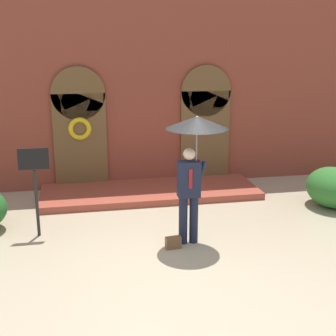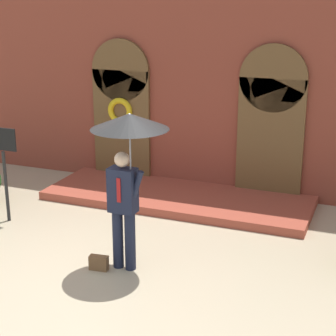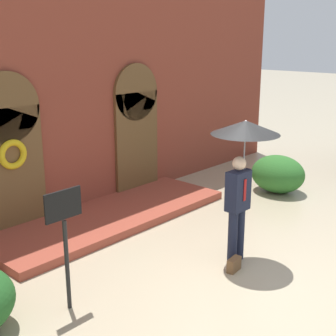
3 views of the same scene
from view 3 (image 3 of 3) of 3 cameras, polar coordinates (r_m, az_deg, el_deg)
ground_plane at (r=7.84m, az=8.07°, el=-11.99°), size 80.00×80.00×0.00m
building_facade at (r=9.91m, az=-11.76°, el=9.96°), size 14.00×2.30×5.60m
person_with_umbrella at (r=7.52m, az=9.17°, el=2.36°), size 1.10×1.10×2.36m
handbag at (r=7.71m, az=8.05°, el=-11.57°), size 0.29×0.15×0.22m
sign_post at (r=6.38m, az=-12.47°, el=-7.40°), size 0.56×0.06×1.72m
shrub_right at (r=11.49m, az=13.24°, el=-0.71°), size 1.10×1.31×0.89m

